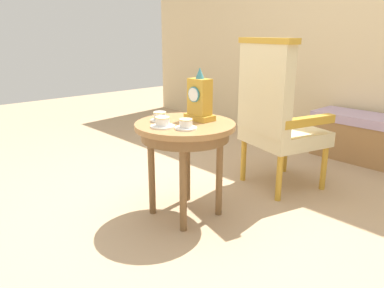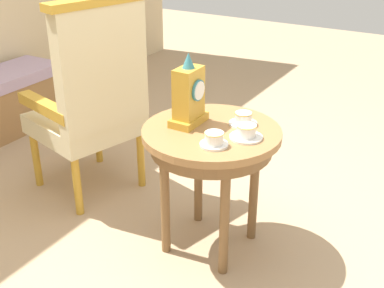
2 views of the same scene
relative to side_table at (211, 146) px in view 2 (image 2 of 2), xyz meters
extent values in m
plane|color=tan|center=(-0.06, 0.03, -0.55)|extent=(10.00, 10.00, 0.00)
cylinder|color=#9E7042|center=(0.00, 0.00, 0.06)|extent=(0.63, 0.63, 0.03)
cylinder|color=brown|center=(0.00, 0.00, 0.01)|extent=(0.56, 0.56, 0.07)
cylinder|color=brown|center=(0.16, 0.16, -0.25)|extent=(0.04, 0.04, 0.59)
cylinder|color=brown|center=(-0.16, 0.16, -0.25)|extent=(0.04, 0.04, 0.59)
cylinder|color=brown|center=(-0.16, -0.16, -0.25)|extent=(0.04, 0.04, 0.59)
cylinder|color=brown|center=(0.16, -0.16, -0.25)|extent=(0.04, 0.04, 0.59)
cylinder|color=white|center=(-0.14, -0.09, 0.09)|extent=(0.12, 0.12, 0.01)
cylinder|color=white|center=(-0.14, -0.09, 0.12)|extent=(0.08, 0.08, 0.05)
torus|color=gold|center=(-0.14, -0.09, 0.14)|extent=(0.08, 0.08, 0.00)
cylinder|color=white|center=(-0.01, -0.17, 0.09)|extent=(0.14, 0.14, 0.01)
cylinder|color=white|center=(-0.01, -0.17, 0.12)|extent=(0.08, 0.08, 0.05)
torus|color=gold|center=(-0.01, -0.17, 0.14)|extent=(0.09, 0.09, 0.00)
cylinder|color=white|center=(0.12, -0.10, 0.09)|extent=(0.13, 0.13, 0.01)
cylinder|color=white|center=(0.12, -0.10, 0.12)|extent=(0.08, 0.08, 0.05)
torus|color=gold|center=(0.12, -0.10, 0.14)|extent=(0.08, 0.08, 0.00)
cube|color=gold|center=(0.00, 0.12, 0.10)|extent=(0.19, 0.11, 0.04)
cube|color=gold|center=(0.00, 0.12, 0.23)|extent=(0.14, 0.09, 0.23)
cylinder|color=teal|center=(0.00, 0.07, 0.25)|extent=(0.10, 0.01, 0.10)
cylinder|color=white|center=(0.00, 0.07, 0.25)|extent=(0.08, 0.00, 0.08)
cone|color=teal|center=(0.00, 0.12, 0.38)|extent=(0.06, 0.06, 0.07)
cube|color=beige|center=(0.14, 0.90, -0.14)|extent=(0.64, 0.64, 0.11)
cube|color=beige|center=(0.09, 0.69, 0.23)|extent=(0.53, 0.22, 0.64)
cube|color=gold|center=(0.09, 0.69, 0.57)|extent=(0.57, 0.24, 0.04)
cube|color=gold|center=(0.37, 0.84, 0.02)|extent=(0.19, 0.47, 0.06)
cube|color=gold|center=(-0.08, 0.96, 0.02)|extent=(0.19, 0.47, 0.06)
cylinder|color=gold|center=(0.41, 1.06, -0.37)|extent=(0.04, 0.04, 0.35)
cylinder|color=gold|center=(-0.01, 1.17, -0.37)|extent=(0.04, 0.04, 0.35)
cylinder|color=gold|center=(0.30, 0.63, -0.37)|extent=(0.04, 0.04, 0.35)
cylinder|color=gold|center=(-0.13, 0.75, -0.37)|extent=(0.04, 0.04, 0.35)
camera|label=1|loc=(1.70, -1.50, 0.62)|focal=34.68mm
camera|label=2|loc=(-1.84, -0.99, 1.02)|focal=47.62mm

